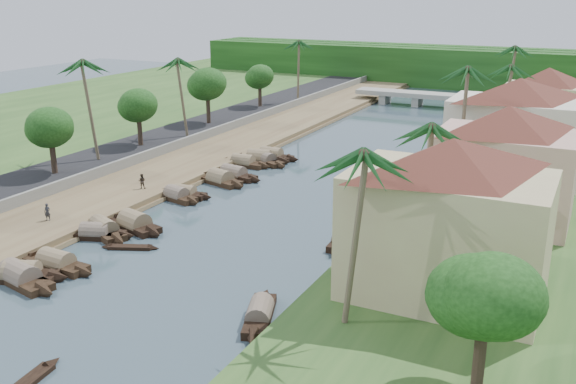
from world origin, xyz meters
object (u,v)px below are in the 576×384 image
at_px(bridge, 434,97).
at_px(sampan_1, 22,275).
at_px(building_near, 447,218).
at_px(sampan_0, 20,277).
at_px(person_near, 47,212).

bearing_deg(bridge, sampan_1, -96.07).
bearing_deg(bridge, building_near, -75.61).
xyz_separation_m(bridge, building_near, (18.99, -74.00, 4.66)).
bearing_deg(sampan_0, building_near, 30.00).
bearing_deg(sampan_0, sampan_1, 131.05).
distance_m(bridge, building_near, 76.54).
distance_m(bridge, person_near, 75.82).
bearing_deg(person_near, sampan_0, -73.29).
distance_m(building_near, person_near, 34.23).
relative_size(building_near, sampan_0, 1.74).
height_order(sampan_0, person_near, person_near).
height_order(building_near, sampan_0, building_near).
bearing_deg(sampan_0, person_near, 137.45).
bearing_deg(building_near, bridge, 104.39).
bearing_deg(building_near, person_near, -179.43).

